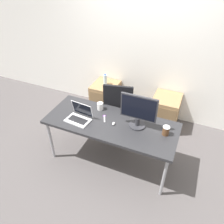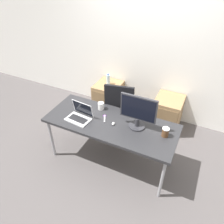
{
  "view_description": "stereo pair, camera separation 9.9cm",
  "coord_description": "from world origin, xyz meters",
  "px_view_note": "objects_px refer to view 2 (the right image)",
  "views": [
    {
      "loc": [
        0.92,
        -2.11,
        2.64
      ],
      "look_at": [
        0.0,
        0.04,
        0.9
      ],
      "focal_mm": 35.0,
      "sensor_mm": 36.0,
      "label": 1
    },
    {
      "loc": [
        1.01,
        -2.07,
        2.64
      ],
      "look_at": [
        0.0,
        0.04,
        0.9
      ],
      "focal_mm": 35.0,
      "sensor_mm": 36.0,
      "label": 2
    }
  ],
  "objects_px": {
    "cabinet_right": "(167,113)",
    "mouse": "(113,124)",
    "cabinet_left": "(108,97)",
    "coffee_cup_white": "(101,106)",
    "monitor": "(138,112)",
    "office_chair": "(121,116)",
    "laptop_center": "(80,116)",
    "coffee_cup_brown": "(165,132)",
    "water_bottle": "(108,79)"
  },
  "relations": [
    {
      "from": "water_bottle",
      "to": "monitor",
      "type": "distance_m",
      "value": 1.49
    },
    {
      "from": "cabinet_left",
      "to": "laptop_center",
      "type": "xyz_separation_m",
      "value": [
        0.19,
        -1.27,
        0.5
      ]
    },
    {
      "from": "cabinet_right",
      "to": "mouse",
      "type": "bearing_deg",
      "value": -113.09
    },
    {
      "from": "water_bottle",
      "to": "mouse",
      "type": "xyz_separation_m",
      "value": [
        0.67,
        -1.19,
        0.07
      ]
    },
    {
      "from": "laptop_center",
      "to": "mouse",
      "type": "bearing_deg",
      "value": 9.61
    },
    {
      "from": "mouse",
      "to": "coffee_cup_white",
      "type": "distance_m",
      "value": 0.4
    },
    {
      "from": "coffee_cup_white",
      "to": "laptop_center",
      "type": "bearing_deg",
      "value": -116.15
    },
    {
      "from": "laptop_center",
      "to": "coffee_cup_brown",
      "type": "xyz_separation_m",
      "value": [
        1.16,
        0.16,
        0.01
      ]
    },
    {
      "from": "cabinet_left",
      "to": "mouse",
      "type": "distance_m",
      "value": 1.44
    },
    {
      "from": "water_bottle",
      "to": "coffee_cup_brown",
      "type": "bearing_deg",
      "value": -39.42
    },
    {
      "from": "office_chair",
      "to": "laptop_center",
      "type": "bearing_deg",
      "value": -114.17
    },
    {
      "from": "mouse",
      "to": "coffee_cup_white",
      "type": "xyz_separation_m",
      "value": [
        -0.32,
        0.25,
        0.04
      ]
    },
    {
      "from": "cabinet_right",
      "to": "mouse",
      "type": "distance_m",
      "value": 1.37
    },
    {
      "from": "mouse",
      "to": "coffee_cup_brown",
      "type": "bearing_deg",
      "value": 6.52
    },
    {
      "from": "cabinet_left",
      "to": "monitor",
      "type": "bearing_deg",
      "value": -48.29
    },
    {
      "from": "coffee_cup_white",
      "to": "cabinet_left",
      "type": "bearing_deg",
      "value": 110.57
    },
    {
      "from": "coffee_cup_brown",
      "to": "mouse",
      "type": "bearing_deg",
      "value": -173.48
    },
    {
      "from": "cabinet_left",
      "to": "mouse",
      "type": "xyz_separation_m",
      "value": [
        0.67,
        -1.19,
        0.46
      ]
    },
    {
      "from": "monitor",
      "to": "coffee_cup_white",
      "type": "distance_m",
      "value": 0.66
    },
    {
      "from": "monitor",
      "to": "water_bottle",
      "type": "bearing_deg",
      "value": 131.65
    },
    {
      "from": "office_chair",
      "to": "laptop_center",
      "type": "distance_m",
      "value": 0.87
    },
    {
      "from": "mouse",
      "to": "coffee_cup_white",
      "type": "bearing_deg",
      "value": 142.22
    },
    {
      "from": "cabinet_right",
      "to": "coffee_cup_brown",
      "type": "xyz_separation_m",
      "value": [
        0.18,
        -1.11,
        0.51
      ]
    },
    {
      "from": "cabinet_right",
      "to": "mouse",
      "type": "relative_size",
      "value": 10.56
    },
    {
      "from": "cabinet_right",
      "to": "coffee_cup_brown",
      "type": "relative_size",
      "value": 4.78
    },
    {
      "from": "cabinet_left",
      "to": "coffee_cup_brown",
      "type": "bearing_deg",
      "value": -39.36
    },
    {
      "from": "cabinet_left",
      "to": "mouse",
      "type": "bearing_deg",
      "value": -60.53
    },
    {
      "from": "office_chair",
      "to": "monitor",
      "type": "xyz_separation_m",
      "value": [
        0.46,
        -0.53,
        0.58
      ]
    },
    {
      "from": "cabinet_left",
      "to": "coffee_cup_white",
      "type": "distance_m",
      "value": 1.12
    },
    {
      "from": "cabinet_left",
      "to": "cabinet_right",
      "type": "relative_size",
      "value": 1.0
    },
    {
      "from": "office_chair",
      "to": "cabinet_right",
      "type": "relative_size",
      "value": 1.8
    },
    {
      "from": "monitor",
      "to": "office_chair",
      "type": "bearing_deg",
      "value": 130.78
    },
    {
      "from": "water_bottle",
      "to": "mouse",
      "type": "height_order",
      "value": "water_bottle"
    },
    {
      "from": "cabinet_left",
      "to": "cabinet_right",
      "type": "xyz_separation_m",
      "value": [
        1.18,
        0.0,
        0.0
      ]
    },
    {
      "from": "office_chair",
      "to": "laptop_center",
      "type": "relative_size",
      "value": 3.06
    },
    {
      "from": "coffee_cup_brown",
      "to": "monitor",
      "type": "bearing_deg",
      "value": 176.8
    },
    {
      "from": "cabinet_right",
      "to": "water_bottle",
      "type": "bearing_deg",
      "value": 179.89
    },
    {
      "from": "office_chair",
      "to": "monitor",
      "type": "distance_m",
      "value": 0.91
    },
    {
      "from": "office_chair",
      "to": "cabinet_left",
      "type": "xyz_separation_m",
      "value": [
        -0.51,
        0.56,
        -0.11
      ]
    },
    {
      "from": "laptop_center",
      "to": "cabinet_left",
      "type": "bearing_deg",
      "value": 98.64
    },
    {
      "from": "monitor",
      "to": "coffee_cup_brown",
      "type": "bearing_deg",
      "value": -3.2
    },
    {
      "from": "cabinet_left",
      "to": "laptop_center",
      "type": "relative_size",
      "value": 1.7
    },
    {
      "from": "mouse",
      "to": "coffee_cup_brown",
      "type": "xyz_separation_m",
      "value": [
        0.68,
        0.08,
        0.05
      ]
    },
    {
      "from": "water_bottle",
      "to": "laptop_center",
      "type": "relative_size",
      "value": 0.59
    },
    {
      "from": "cabinet_right",
      "to": "mouse",
      "type": "height_order",
      "value": "mouse"
    },
    {
      "from": "cabinet_left",
      "to": "monitor",
      "type": "relative_size",
      "value": 1.25
    },
    {
      "from": "monitor",
      "to": "coffee_cup_white",
      "type": "xyz_separation_m",
      "value": [
        -0.62,
        0.15,
        -0.19
      ]
    },
    {
      "from": "cabinet_right",
      "to": "coffee_cup_white",
      "type": "height_order",
      "value": "coffee_cup_white"
    },
    {
      "from": "water_bottle",
      "to": "coffee_cup_white",
      "type": "distance_m",
      "value": 1.01
    },
    {
      "from": "cabinet_right",
      "to": "water_bottle",
      "type": "xyz_separation_m",
      "value": [
        -1.18,
        0.0,
        0.4
      ]
    }
  ]
}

